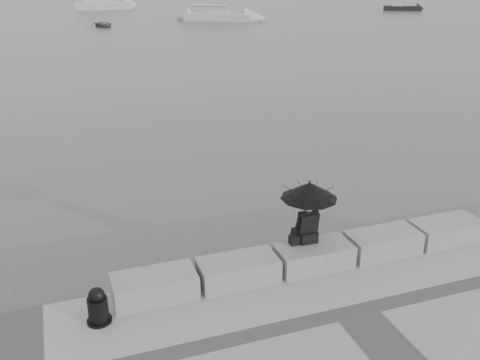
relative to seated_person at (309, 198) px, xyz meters
name	(u,v)px	position (x,y,z in m)	size (l,w,h in m)	color
ground	(303,276)	(0.06, 0.21, -2.01)	(360.00, 360.00, 0.00)	#494C4E
stone_block_far_left	(155,286)	(-3.34, -0.24, -1.26)	(1.60, 0.80, 0.50)	slate
stone_block_left	(238,271)	(-1.64, -0.24, -1.26)	(1.60, 0.80, 0.50)	slate
stone_block_centre	(314,256)	(0.06, -0.24, -1.26)	(1.60, 0.80, 0.50)	slate
stone_block_right	(383,243)	(1.76, -0.24, -1.26)	(1.60, 0.80, 0.50)	slate
stone_block_far_right	(446,231)	(3.46, -0.24, -1.26)	(1.60, 0.80, 0.50)	slate
seated_person	(309,198)	(0.00, 0.00, 0.00)	(1.19, 1.19, 1.39)	black
bag	(297,239)	(-0.26, -0.03, -0.91)	(0.31, 0.18, 0.20)	black
mooring_bollard	(98,308)	(-4.44, -0.65, -1.21)	(0.45, 0.45, 0.71)	black
sailboat_right	(219,16)	(14.96, 53.72, -1.49)	(8.10, 5.92, 12.90)	silver
motor_cruiser	(104,3)	(4.00, 74.83, -1.12)	(8.36, 4.02, 4.50)	silver
small_motorboat	(402,8)	(44.21, 58.89, -1.69)	(5.26, 3.87, 1.10)	black
dinghy	(104,24)	(1.41, 51.83, -1.75)	(3.13, 1.32, 0.53)	slate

